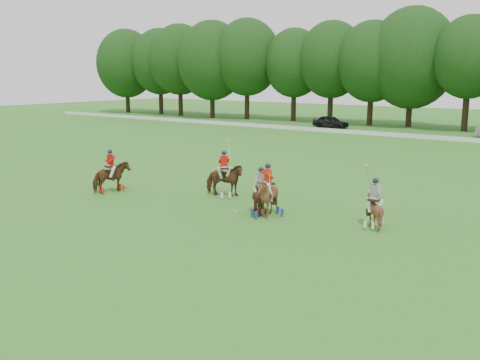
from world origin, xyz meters
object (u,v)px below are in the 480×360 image
Objects in this scene: polo_stripe_b at (374,210)px; polo_ball at (235,212)px; polo_stripe_a at (261,197)px; polo_red_b at (224,180)px; polo_red_c at (268,197)px; car_left at (331,122)px; polo_red_a at (111,177)px.

polo_ball is at bearing -166.21° from polo_stripe_b.
polo_stripe_b is 6.43m from polo_ball.
polo_stripe_a is 0.82× the size of polo_stripe_b.
polo_red_c is (4.09, -2.04, 0.00)m from polo_red_b.
polo_red_a reaches higher than car_left.
polo_red_c is at bearing 4.82° from polo_red_a.
polo_ball is at bearing -169.79° from polo_red_c.
polo_red_b reaches higher than polo_stripe_a.
car_left is 41.66m from polo_stripe_a.
polo_stripe_b reaches higher than polo_red_a.
polo_stripe_b reaches higher than polo_stripe_a.
polo_stripe_b is (14.30, 2.05, -0.12)m from polo_red_a.
polo_stripe_a is at bearing -169.83° from polo_stripe_b.
polo_red_a is 9.75m from polo_red_c.
car_left is 40.21m from polo_red_a.
polo_red_a is at bearing -172.98° from polo_stripe_a.
polo_red_a is 0.89× the size of polo_stripe_b.
polo_ball is (8.10, 0.53, -0.82)m from polo_red_a.
polo_stripe_a is (-0.57, 0.31, -0.12)m from polo_red_c.
car_left is 1.86× the size of polo_red_a.
polo_red_a reaches higher than polo_ball.
polo_red_b is 4.58m from polo_red_c.
polo_red_c is at bearing -26.54° from polo_red_b.
polo_stripe_b is at bearing -5.35° from polo_red_b.
polo_stripe_a is at bearing -26.27° from polo_red_b.
polo_stripe_b is at bearing -146.52° from car_left.
car_left is 38.80m from polo_red_b.
car_left is at bearing 112.98° from polo_red_c.
polo_stripe_b is 29.73× the size of polo_ball.
polo_red_c is 27.40× the size of polo_ball.
polo_red_a is 26.46× the size of polo_ball.
polo_red_b is 1.22× the size of polo_red_c.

